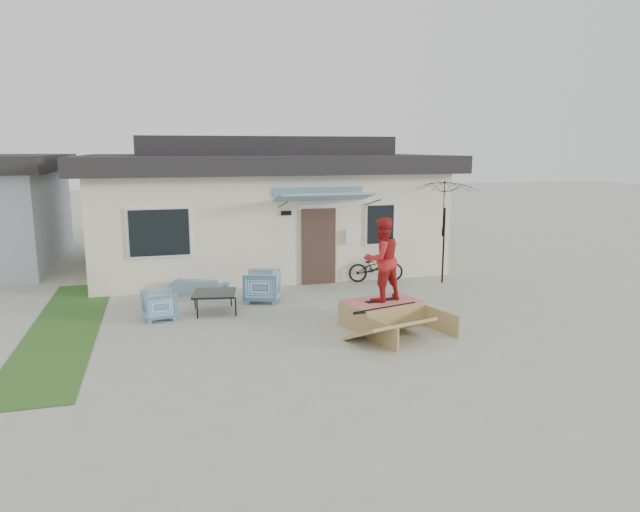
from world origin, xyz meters
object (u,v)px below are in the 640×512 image
object	(u,v)px
loveseat	(199,283)
armchair_left	(160,304)
coffee_table	(215,302)
skate_ramp	(382,313)
skater	(382,258)
patio_umbrella	(444,221)
bicycle	(376,264)
armchair_right	(262,284)
skateboard	(381,300)

from	to	relation	value
loveseat	armchair_left	size ratio (longest dim) A/B	2.12
coffee_table	skate_ramp	size ratio (longest dim) A/B	0.46
armchair_left	skater	xyz separation A→B (m)	(4.55, -1.65, 1.10)
patio_umbrella	skate_ramp	world-z (taller)	patio_umbrella
loveseat	armchair_left	bearing A→B (deg)	87.89
skate_ramp	bicycle	bearing A→B (deg)	55.86
loveseat	patio_umbrella	bearing A→B (deg)	-159.81
armchair_right	patio_umbrella	distance (m)	5.42
loveseat	bicycle	xyz separation A→B (m)	(4.90, 0.13, 0.21)
loveseat	bicycle	world-z (taller)	bicycle
patio_umbrella	skater	distance (m)	4.45
loveseat	patio_umbrella	distance (m)	6.84
loveseat	skater	world-z (taller)	skater
bicycle	skater	size ratio (longest dim) A/B	0.88
skateboard	armchair_left	bearing A→B (deg)	146.18
patio_umbrella	armchair_left	bearing A→B (deg)	-168.72
coffee_table	bicycle	distance (m)	5.05
bicycle	skateboard	xyz separation A→B (m)	(-1.34, -3.77, 0.03)
skateboard	loveseat	bearing A→B (deg)	120.48
armchair_left	skate_ramp	size ratio (longest dim) A/B	0.34
loveseat	skate_ramp	size ratio (longest dim) A/B	0.72
loveseat	skate_ramp	world-z (taller)	loveseat
loveseat	armchair_left	distance (m)	2.22
armchair_left	armchair_right	world-z (taller)	armchair_right
armchair_right	coffee_table	xyz separation A→B (m)	(-1.21, -0.66, -0.19)
skateboard	skater	distance (m)	0.91
skate_ramp	skater	xyz separation A→B (m)	(-0.01, 0.05, 1.19)
loveseat	armchair_right	bearing A→B (deg)	166.72
armchair_left	skateboard	distance (m)	4.84
loveseat	armchair_right	world-z (taller)	armchair_right
bicycle	armchair_left	bearing A→B (deg)	117.66
coffee_table	skateboard	xyz separation A→B (m)	(3.33, -1.87, 0.30)
skate_ramp	loveseat	bearing A→B (deg)	119.06
bicycle	skate_ramp	distance (m)	4.05
patio_umbrella	skate_ramp	distance (m)	4.71
loveseat	bicycle	size ratio (longest dim) A/B	0.94
loveseat	skater	bearing A→B (deg)	158.59
armchair_left	armchair_right	distance (m)	2.59
loveseat	armchair_left	world-z (taller)	armchair_left
skate_ramp	skateboard	bearing A→B (deg)	90.00
skateboard	bicycle	bearing A→B (deg)	56.59
loveseat	skateboard	size ratio (longest dim) A/B	1.99
armchair_right	coffee_table	bearing A→B (deg)	-42.43
armchair_right	skater	xyz separation A→B (m)	(2.12, -2.53, 1.02)
bicycle	patio_umbrella	bearing A→B (deg)	-100.92
skate_ramp	skater	world-z (taller)	skater
armchair_right	skater	distance (m)	3.46
armchair_left	coffee_table	bearing A→B (deg)	-90.41
patio_umbrella	armchair_right	bearing A→B (deg)	-173.01
skate_ramp	skater	size ratio (longest dim) A/B	1.15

